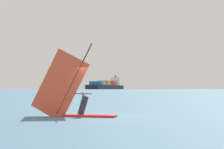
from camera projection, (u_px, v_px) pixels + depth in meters
name	position (u px, v px, depth m)	size (l,w,h in m)	color
ground_plane	(100.00, 116.00, 17.76)	(4000.00, 4000.00, 0.00)	#476B84
windsurfer	(74.00, 98.00, 17.36)	(4.15, 2.49, 4.02)	red
cargo_ship	(106.00, 86.00, 805.32)	(125.42, 160.63, 35.32)	black
distant_headland	(112.00, 85.00, 1723.92)	(971.16, 459.40, 38.20)	#60665B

